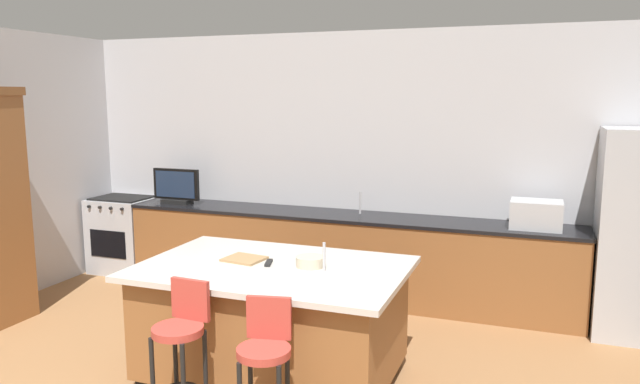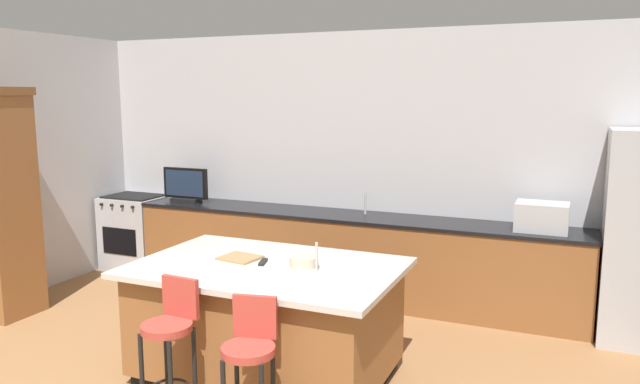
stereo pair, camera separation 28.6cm
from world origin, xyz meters
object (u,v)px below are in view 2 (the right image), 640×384
at_px(cutting_board, 240,258).
at_px(tv_monitor, 186,186).
at_px(range_oven, 136,232).
at_px(bar_stool_right, 250,360).
at_px(kitchen_island, 267,320).
at_px(fruit_bowl, 304,261).
at_px(bar_stool_left, 171,338).
at_px(tv_remote, 263,262).
at_px(microwave, 542,217).

bearing_deg(cutting_board, tv_monitor, 134.72).
height_order(range_oven, bar_stool_right, range_oven).
bearing_deg(kitchen_island, cutting_board, 166.02).
xyz_separation_m(fruit_bowl, cutting_board, (-0.56, -0.01, -0.03)).
distance_m(range_oven, bar_stool_right, 4.40).
height_order(bar_stool_left, bar_stool_right, bar_stool_left).
xyz_separation_m(kitchen_island, tv_monitor, (-2.15, 1.96, 0.66)).
xyz_separation_m(range_oven, tv_monitor, (0.83, -0.05, 0.65)).
xyz_separation_m(kitchen_island, tv_remote, (-0.05, 0.03, 0.46)).
bearing_deg(microwave, fruit_bowl, -129.49).
height_order(bar_stool_left, cutting_board, bar_stool_left).
height_order(kitchen_island, cutting_board, cutting_board).
relative_size(microwave, fruit_bowl, 2.17).
bearing_deg(fruit_bowl, bar_stool_left, -121.71).
relative_size(bar_stool_right, tv_remote, 5.56).
distance_m(fruit_bowl, cutting_board, 0.56).
distance_m(microwave, tv_monitor, 4.03).
bearing_deg(range_oven, fruit_bowl, -30.64).
xyz_separation_m(bar_stool_right, tv_remote, (-0.39, 0.90, 0.36)).
bearing_deg(bar_stool_right, microwave, 50.37).
distance_m(bar_stool_left, cutting_board, 0.97).
distance_m(bar_stool_left, tv_remote, 0.96).
height_order(bar_stool_right, fruit_bowl, fruit_bowl).
bearing_deg(tv_monitor, bar_stool_left, -56.30).
bearing_deg(fruit_bowl, range_oven, 149.36).
bearing_deg(tv_monitor, tv_remote, -42.51).
bearing_deg(tv_monitor, fruit_bowl, -37.75).
height_order(tv_monitor, cutting_board, tv_monitor).
xyz_separation_m(bar_stool_right, fruit_bowl, (-0.06, 0.94, 0.39)).
relative_size(tv_monitor, bar_stool_left, 0.61).
xyz_separation_m(tv_monitor, bar_stool_left, (1.87, -2.80, -0.53)).
height_order(bar_stool_left, tv_remote, bar_stool_left).
xyz_separation_m(tv_monitor, tv_remote, (2.10, -1.93, -0.20)).
relative_size(kitchen_island, range_oven, 2.15).
relative_size(kitchen_island, bar_stool_left, 2.07).
xyz_separation_m(bar_stool_left, tv_remote, (0.24, 0.87, 0.33)).
height_order(kitchen_island, bar_stool_right, bar_stool_right).
distance_m(fruit_bowl, tv_remote, 0.33).
height_order(range_oven, microwave, microwave).
height_order(bar_stool_left, fruit_bowl, fruit_bowl).
bearing_deg(bar_stool_right, cutting_board, 112.03).
relative_size(microwave, tv_remote, 2.82).
height_order(kitchen_island, range_oven, range_oven).
bearing_deg(bar_stool_right, tv_monitor, 119.88).
distance_m(kitchen_island, range_oven, 3.60).
relative_size(bar_stool_left, fruit_bowl, 4.46).
xyz_separation_m(kitchen_island, microwave, (1.88, 2.01, 0.60)).
height_order(bar_stool_right, cutting_board, bar_stool_right).
bearing_deg(bar_stool_right, range_oven, 127.62).
distance_m(microwave, bar_stool_left, 3.61).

